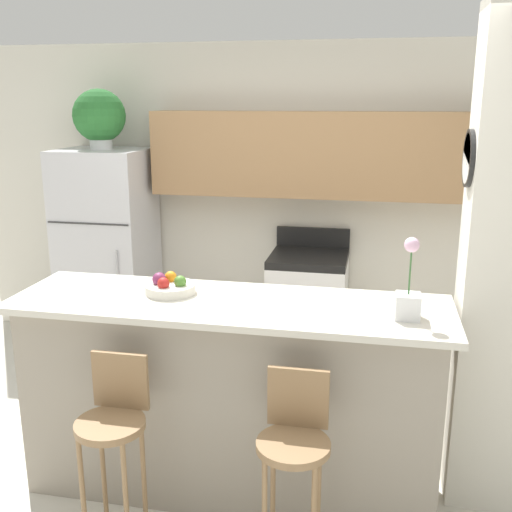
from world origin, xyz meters
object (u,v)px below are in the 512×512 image
(stove_range, at_px, (308,308))
(refrigerator, at_px, (108,252))
(fruit_bowl, at_px, (170,286))
(bar_stool_right, at_px, (294,447))
(potted_plant_on_fridge, at_px, (99,117))
(trash_bin, at_px, (167,341))
(orchid_vase, at_px, (408,296))
(bar_stool_left, at_px, (114,427))

(stove_range, bearing_deg, refrigerator, -178.82)
(refrigerator, height_order, fruit_bowl, refrigerator)
(stove_range, distance_m, bar_stool_right, 2.28)
(bar_stool_right, distance_m, potted_plant_on_fridge, 3.22)
(stove_range, height_order, fruit_bowl, fruit_bowl)
(fruit_bowl, xyz_separation_m, trash_bin, (-0.56, 1.42, -0.94))
(refrigerator, relative_size, potted_plant_on_fridge, 3.62)
(fruit_bowl, bearing_deg, refrigerator, 124.69)
(bar_stool_right, bearing_deg, trash_bin, 123.36)
(refrigerator, distance_m, trash_bin, 0.91)
(orchid_vase, bearing_deg, trash_bin, 138.91)
(bar_stool_right, relative_size, orchid_vase, 2.41)
(fruit_bowl, height_order, trash_bin, fruit_bowl)
(refrigerator, relative_size, orchid_vase, 4.34)
(refrigerator, height_order, bar_stool_right, refrigerator)
(stove_range, relative_size, potted_plant_on_fridge, 2.26)
(stove_range, distance_m, orchid_vase, 2.08)
(bar_stool_right, bearing_deg, potted_plant_on_fridge, 130.41)
(refrigerator, relative_size, bar_stool_right, 1.80)
(bar_stool_left, xyz_separation_m, potted_plant_on_fridge, (-1.05, 2.23, 1.34))
(bar_stool_left, relative_size, bar_stool_right, 1.00)
(refrigerator, xyz_separation_m, orchid_vase, (2.37, -1.78, 0.35))
(bar_stool_left, relative_size, orchid_vase, 2.41)
(bar_stool_right, relative_size, fruit_bowl, 3.53)
(refrigerator, distance_m, bar_stool_left, 2.48)
(bar_stool_left, height_order, potted_plant_on_fridge, potted_plant_on_fridge)
(orchid_vase, relative_size, fruit_bowl, 1.46)
(refrigerator, distance_m, orchid_vase, 2.98)
(stove_range, xyz_separation_m, orchid_vase, (0.67, -1.82, 0.75))
(stove_range, distance_m, trash_bin, 1.18)
(potted_plant_on_fridge, xyz_separation_m, orchid_vase, (2.37, -1.78, -0.76))
(fruit_bowl, bearing_deg, bar_stool_left, -98.31)
(stove_range, height_order, trash_bin, stove_range)
(bar_stool_left, height_order, bar_stool_right, same)
(refrigerator, xyz_separation_m, stove_range, (1.70, 0.03, -0.39))
(bar_stool_right, bearing_deg, orchid_vase, 43.69)
(bar_stool_left, height_order, trash_bin, bar_stool_left)
(bar_stool_left, distance_m, trash_bin, 2.11)
(refrigerator, bearing_deg, bar_stool_right, -49.59)
(stove_range, relative_size, bar_stool_left, 1.12)
(refrigerator, height_order, orchid_vase, refrigerator)
(stove_range, xyz_separation_m, fruit_bowl, (-0.56, -1.68, 0.67))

